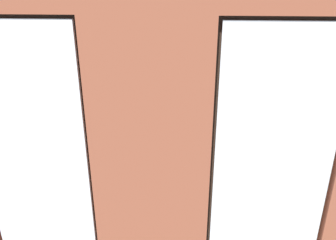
% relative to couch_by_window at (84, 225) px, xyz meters
% --- Properties ---
extents(ground_plane, '(6.99, 6.37, 0.10)m').
position_rel_couch_by_window_xyz_m(ground_plane, '(-0.89, -2.16, -0.38)').
color(ground_plane, brown).
extents(brick_wall_with_windows, '(6.39, 0.30, 3.57)m').
position_rel_couch_by_window_xyz_m(brick_wall_with_windows, '(-0.89, 0.65, 1.45)').
color(brick_wall_with_windows, '#9E5138').
rests_on(brick_wall_with_windows, ground_plane).
extents(couch_by_window, '(1.74, 0.87, 0.80)m').
position_rel_couch_by_window_xyz_m(couch_by_window, '(0.00, 0.00, 0.00)').
color(couch_by_window, black).
rests_on(couch_by_window, ground_plane).
extents(couch_left, '(0.98, 1.90, 0.80)m').
position_rel_couch_by_window_xyz_m(couch_left, '(-3.38, -1.81, -0.00)').
color(couch_left, black).
rests_on(couch_left, ground_plane).
extents(coffee_table, '(1.46, 0.85, 0.45)m').
position_rel_couch_by_window_xyz_m(coffee_table, '(-0.69, -1.93, 0.07)').
color(coffee_table, '#A87547').
rests_on(coffee_table, ground_plane).
extents(cup_ceramic, '(0.09, 0.09, 0.11)m').
position_rel_couch_by_window_xyz_m(cup_ceramic, '(-0.69, -1.93, 0.18)').
color(cup_ceramic, '#4C4C51').
rests_on(cup_ceramic, coffee_table).
extents(candle_jar, '(0.08, 0.08, 0.11)m').
position_rel_couch_by_window_xyz_m(candle_jar, '(-0.51, -2.03, 0.18)').
color(candle_jar, '#B7333D').
rests_on(candle_jar, coffee_table).
extents(table_plant_small, '(0.12, 0.12, 0.18)m').
position_rel_couch_by_window_xyz_m(table_plant_small, '(-1.09, -2.08, 0.22)').
color(table_plant_small, beige).
rests_on(table_plant_small, coffee_table).
extents(remote_black, '(0.15, 0.16, 0.02)m').
position_rel_couch_by_window_xyz_m(remote_black, '(-0.25, -1.80, 0.13)').
color(remote_black, black).
rests_on(remote_black, coffee_table).
extents(remote_silver, '(0.18, 0.08, 0.02)m').
position_rel_couch_by_window_xyz_m(remote_silver, '(-0.80, -1.80, 0.13)').
color(remote_silver, '#B2B2B7').
rests_on(remote_silver, coffee_table).
extents(media_console, '(0.95, 0.42, 0.55)m').
position_rel_couch_by_window_xyz_m(media_console, '(1.96, -1.87, -0.06)').
color(media_console, black).
rests_on(media_console, ground_plane).
extents(tv_flatscreen, '(1.03, 0.20, 0.69)m').
position_rel_couch_by_window_xyz_m(tv_flatscreen, '(1.96, -1.87, 0.57)').
color(tv_flatscreen, black).
rests_on(tv_flatscreen, media_console).
extents(papasan_chair, '(1.14, 1.14, 0.71)m').
position_rel_couch_by_window_xyz_m(papasan_chair, '(-0.61, -4.02, 0.12)').
color(papasan_chair, olive).
rests_on(papasan_chair, ground_plane).
extents(potted_plant_corner_near_left, '(1.14, 1.06, 1.28)m').
position_rel_couch_by_window_xyz_m(potted_plant_corner_near_left, '(-3.53, -4.33, 0.33)').
color(potted_plant_corner_near_left, brown).
rests_on(potted_plant_corner_near_left, ground_plane).
extents(potted_plant_foreground_right, '(0.80, 0.80, 0.97)m').
position_rel_couch_by_window_xyz_m(potted_plant_foreground_right, '(1.66, -4.29, 0.31)').
color(potted_plant_foreground_right, '#47423D').
rests_on(potted_plant_foreground_right, ground_plane).
extents(potted_plant_mid_room_small, '(0.41, 0.41, 0.66)m').
position_rel_couch_by_window_xyz_m(potted_plant_mid_room_small, '(-1.32, -2.89, 0.13)').
color(potted_plant_mid_room_small, beige).
rests_on(potted_plant_mid_room_small, ground_plane).
extents(potted_plant_near_tv, '(0.69, 0.70, 1.09)m').
position_rel_couch_by_window_xyz_m(potted_plant_near_tv, '(1.40, -0.94, 0.14)').
color(potted_plant_near_tv, '#47423D').
rests_on(potted_plant_near_tv, ground_plane).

